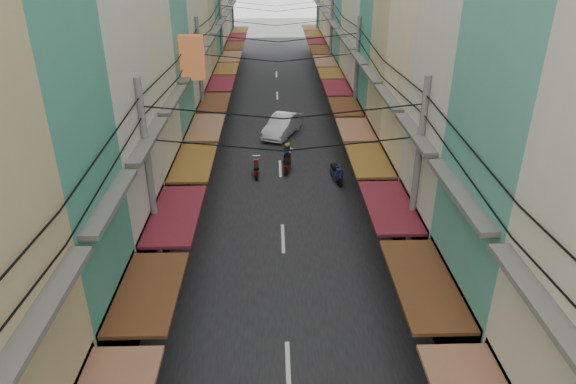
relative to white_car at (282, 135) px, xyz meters
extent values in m
plane|color=slate|center=(-0.23, -19.90, 0.00)|extent=(160.00, 160.00, 0.00)
cube|color=black|center=(-0.23, 0.10, 0.01)|extent=(10.00, 80.00, 0.02)
cube|color=slate|center=(-6.73, 0.10, 0.03)|extent=(3.00, 80.00, 0.06)
cube|color=slate|center=(6.27, 0.10, 0.03)|extent=(3.00, 80.00, 0.06)
cube|color=#595651|center=(-4.98, -26.17, 6.00)|extent=(0.50, 4.23, 0.15)
cube|color=black|center=(-5.83, -21.67, 1.60)|extent=(1.20, 4.13, 3.20)
cube|color=#542E18|center=(-4.33, -21.67, 3.00)|extent=(1.80, 3.96, 0.12)
cube|color=#595651|center=(-4.98, -21.67, 6.00)|extent=(0.50, 3.87, 0.15)
cube|color=beige|center=(-8.23, -16.95, 10.47)|extent=(6.00, 5.14, 20.93)
cube|color=black|center=(-5.83, -16.95, 1.60)|extent=(1.20, 4.94, 3.20)
cube|color=maroon|center=(-4.33, -16.95, 3.00)|extent=(1.80, 4.73, 0.12)
cube|color=#595651|center=(-4.98, -16.95, 6.00)|extent=(0.50, 4.63, 0.15)
cube|color=beige|center=(-8.23, -11.90, 8.72)|extent=(6.00, 4.95, 17.43)
cube|color=black|center=(-5.83, -11.90, 1.60)|extent=(1.20, 4.75, 3.20)
cube|color=brown|center=(-4.33, -11.90, 3.00)|extent=(1.80, 4.56, 0.12)
cube|color=#595651|center=(-4.98, -11.90, 6.00)|extent=(0.50, 4.46, 0.15)
cube|color=teal|center=(-8.23, -6.93, 8.16)|extent=(6.00, 4.99, 16.32)
cube|color=black|center=(-5.83, -6.93, 1.60)|extent=(1.20, 4.80, 3.20)
cube|color=brown|center=(-4.33, -6.93, 3.00)|extent=(1.80, 4.60, 0.12)
cube|color=#595651|center=(-4.98, -6.93, 6.00)|extent=(0.50, 4.50, 0.15)
cube|color=black|center=(-5.83, -2.11, 1.60)|extent=(1.20, 4.46, 3.20)
cube|color=#542E18|center=(-4.33, -2.11, 3.00)|extent=(1.80, 4.27, 0.12)
cube|color=#595651|center=(-4.98, -2.11, 6.00)|extent=(0.50, 4.18, 0.15)
cube|color=black|center=(-5.83, 2.66, 1.60)|extent=(1.20, 4.70, 3.20)
cube|color=maroon|center=(-4.33, 2.66, 3.00)|extent=(1.80, 4.50, 0.12)
cube|color=#595651|center=(-4.98, 2.66, 6.00)|extent=(0.50, 4.40, 0.15)
cube|color=black|center=(-5.83, 7.37, 1.60)|extent=(1.20, 4.34, 3.20)
cube|color=brown|center=(-4.33, 7.37, 3.00)|extent=(1.80, 4.16, 0.12)
cube|color=#595651|center=(-4.98, 7.37, 6.00)|extent=(0.50, 4.07, 0.15)
cube|color=black|center=(-5.83, 12.23, 1.60)|extent=(1.20, 4.99, 3.20)
cube|color=brown|center=(-4.33, 12.23, 3.00)|extent=(1.80, 4.78, 0.12)
cube|color=#595651|center=(-4.98, 12.23, 6.00)|extent=(0.50, 4.68, 0.15)
cube|color=black|center=(-5.83, 17.30, 1.60)|extent=(1.20, 4.74, 3.20)
cube|color=#542E18|center=(-4.33, 17.30, 3.00)|extent=(1.80, 4.55, 0.12)
cube|color=#595651|center=(-4.98, 17.30, 6.00)|extent=(0.50, 4.45, 0.15)
cube|color=black|center=(-5.83, 22.24, 1.60)|extent=(1.20, 4.76, 3.20)
cube|color=maroon|center=(-4.33, 22.24, 3.00)|extent=(1.80, 4.56, 0.12)
cube|color=#595651|center=(-4.98, 22.24, 6.00)|extent=(0.50, 4.46, 0.15)
cube|color=black|center=(-5.83, 27.24, 1.60)|extent=(1.20, 4.84, 3.20)
cube|color=brown|center=(-4.33, 27.24, 3.00)|extent=(1.80, 4.64, 0.12)
cube|color=#595651|center=(-4.98, 27.24, 6.00)|extent=(0.50, 4.54, 0.15)
cube|color=#5D2D15|center=(-4.63, -7.90, 7.00)|extent=(1.20, 0.40, 2.20)
cube|color=#595651|center=(4.52, -26.45, 6.00)|extent=(0.50, 4.48, 0.15)
cube|color=black|center=(5.37, -21.45, 1.60)|extent=(1.20, 4.83, 3.20)
cube|color=#542E18|center=(3.87, -21.45, 3.00)|extent=(1.80, 4.63, 0.12)
cube|color=#595651|center=(4.52, -21.45, 6.00)|extent=(0.50, 4.53, 0.15)
cube|color=black|center=(5.37, -16.54, 1.60)|extent=(1.20, 4.60, 3.20)
cube|color=maroon|center=(3.87, -16.54, 3.00)|extent=(1.80, 4.41, 0.12)
cube|color=#595651|center=(4.52, -16.54, 6.00)|extent=(0.50, 4.31, 0.15)
cube|color=black|center=(5.37, -11.88, 1.60)|extent=(1.20, 4.34, 3.20)
cube|color=brown|center=(3.87, -11.88, 3.00)|extent=(1.80, 4.16, 0.12)
cube|color=#595651|center=(4.52, -11.88, 6.00)|extent=(0.50, 4.07, 0.15)
cube|color=tan|center=(7.77, -7.56, 7.06)|extent=(6.00, 4.12, 14.13)
cube|color=black|center=(5.37, -7.56, 1.60)|extent=(1.20, 3.96, 3.20)
cube|color=brown|center=(3.87, -7.56, 3.00)|extent=(1.80, 3.79, 0.12)
cube|color=#595651|center=(4.52, -7.56, 6.00)|extent=(0.50, 3.71, 0.15)
cube|color=#3E8873|center=(7.77, -3.29, 8.84)|extent=(6.00, 4.40, 17.68)
cube|color=black|center=(5.37, -3.29, 1.60)|extent=(1.20, 4.23, 3.20)
cube|color=#542E18|center=(3.87, -3.29, 3.00)|extent=(1.80, 4.05, 0.12)
cube|color=#595651|center=(4.52, -3.29, 6.00)|extent=(0.50, 3.96, 0.15)
cube|color=black|center=(5.37, 1.23, 1.60)|extent=(1.20, 4.45, 3.20)
cube|color=maroon|center=(3.87, 1.23, 3.00)|extent=(1.80, 4.26, 0.12)
cube|color=#595651|center=(4.52, 1.23, 6.00)|extent=(0.50, 4.17, 0.15)
cube|color=black|center=(5.37, 5.54, 1.60)|extent=(1.20, 3.84, 3.20)
cube|color=brown|center=(3.87, 5.54, 3.00)|extent=(1.80, 3.68, 0.12)
cube|color=#595651|center=(4.52, 5.54, 6.00)|extent=(0.50, 3.60, 0.15)
cube|color=black|center=(5.37, 10.05, 1.60)|extent=(1.20, 4.81, 3.20)
cube|color=brown|center=(3.87, 10.05, 3.00)|extent=(1.80, 4.61, 0.12)
cube|color=#595651|center=(4.52, 10.05, 6.00)|extent=(0.50, 4.51, 0.15)
cube|color=black|center=(5.37, 15.05, 1.60)|extent=(1.20, 4.80, 3.20)
cube|color=#542E18|center=(3.87, 15.05, 3.00)|extent=(1.80, 4.60, 0.12)
cube|color=#595651|center=(4.52, 15.05, 6.00)|extent=(0.50, 4.50, 0.15)
cube|color=black|center=(5.37, 19.71, 1.60)|extent=(1.20, 4.15, 3.20)
cube|color=maroon|center=(3.87, 19.71, 3.00)|extent=(1.80, 3.97, 0.12)
cube|color=#595651|center=(4.52, 19.71, 6.00)|extent=(0.50, 3.89, 0.15)
cube|color=black|center=(5.37, 24.04, 1.60)|extent=(1.20, 4.16, 3.20)
cube|color=brown|center=(3.87, 24.04, 3.00)|extent=(1.80, 3.99, 0.12)
cube|color=#595651|center=(4.52, 24.04, 6.00)|extent=(0.50, 3.90, 0.15)
cube|color=black|center=(5.37, 28.64, 1.60)|extent=(1.20, 4.68, 3.20)
cube|color=brown|center=(3.87, 28.64, 3.00)|extent=(1.80, 4.49, 0.12)
cube|color=#595651|center=(4.52, 28.64, 6.00)|extent=(0.50, 4.39, 0.15)
cylinder|color=slate|center=(-5.13, -16.90, 4.10)|extent=(0.26, 0.26, 8.20)
cylinder|color=slate|center=(4.67, -16.90, 4.10)|extent=(0.26, 0.26, 8.20)
cylinder|color=slate|center=(-5.13, -1.90, 4.10)|extent=(0.26, 0.26, 8.20)
cylinder|color=slate|center=(4.67, -1.90, 4.10)|extent=(0.26, 0.26, 8.20)
cylinder|color=slate|center=(-5.13, 13.10, 4.10)|extent=(0.26, 0.26, 8.20)
cylinder|color=slate|center=(4.67, 13.10, 4.10)|extent=(0.26, 0.26, 8.20)
cylinder|color=slate|center=(-5.13, 28.10, 4.10)|extent=(0.26, 0.26, 8.20)
cylinder|color=slate|center=(4.67, 28.10, 4.10)|extent=(0.26, 0.26, 8.20)
imported|color=white|center=(0.00, 0.00, 0.00)|extent=(5.44, 3.72, 1.79)
imported|color=black|center=(6.99, -20.83, 0.00)|extent=(1.82, 0.99, 1.19)
cylinder|color=black|center=(0.17, -5.57, 0.27)|extent=(0.10, 0.54, 0.54)
cylinder|color=black|center=(0.17, -6.93, 0.27)|extent=(0.10, 0.54, 0.54)
cube|color=maroon|center=(0.17, -6.25, 0.44)|extent=(0.36, 1.20, 0.29)
cube|color=black|center=(0.17, -6.51, 0.75)|extent=(0.33, 0.58, 0.19)
cube|color=maroon|center=(0.17, -5.67, 0.68)|extent=(0.31, 0.29, 0.58)
imported|color=#202F4C|center=(0.17, -6.25, 0.58)|extent=(0.55, 0.39, 1.39)
sphere|color=yellow|center=(0.17, -6.25, 1.62)|extent=(0.29, 0.29, 0.29)
cylinder|color=black|center=(2.89, -7.05, 0.29)|extent=(0.11, 0.57, 0.57)
cylinder|color=black|center=(2.89, -8.48, 0.29)|extent=(0.11, 0.57, 0.57)
cube|color=navy|center=(2.89, -7.76, 0.46)|extent=(0.37, 1.26, 0.31)
cube|color=black|center=(2.89, -8.04, 0.79)|extent=(0.35, 0.60, 0.20)
cube|color=navy|center=(2.89, -7.16, 0.71)|extent=(0.33, 0.31, 0.60)
cylinder|color=black|center=(-1.62, -6.32, 0.24)|extent=(0.09, 0.47, 0.47)
cylinder|color=black|center=(-1.62, -7.50, 0.24)|extent=(0.09, 0.47, 0.47)
cube|color=maroon|center=(-1.62, -6.91, 0.38)|extent=(0.31, 1.04, 0.25)
cube|color=black|center=(-1.62, -7.13, 0.65)|extent=(0.29, 0.50, 0.16)
cube|color=maroon|center=(-1.62, -6.41, 0.59)|extent=(0.27, 0.25, 0.50)
cylinder|color=black|center=(6.25, -22.24, 0.28)|extent=(0.11, 0.56, 0.56)
cube|color=black|center=(6.25, -22.94, 0.45)|extent=(0.36, 1.23, 0.30)
cube|color=black|center=(6.25, -23.21, 0.77)|extent=(0.34, 0.59, 0.19)
cube|color=black|center=(6.25, -22.35, 0.70)|extent=(0.32, 0.30, 0.59)
cylinder|color=black|center=(6.04, -21.08, 0.26)|extent=(0.10, 0.52, 0.52)
cylinder|color=black|center=(6.04, -22.38, 0.26)|extent=(0.10, 0.52, 0.52)
cube|color=gray|center=(6.04, -21.73, 0.42)|extent=(0.34, 1.15, 0.28)
cube|color=black|center=(6.04, -21.98, 0.72)|extent=(0.32, 0.55, 0.18)
cube|color=gray|center=(6.04, -21.18, 0.65)|extent=(0.30, 0.28, 0.55)
cylinder|color=black|center=(6.29, -19.86, 0.26)|extent=(0.10, 0.53, 0.53)
cylinder|color=black|center=(6.29, -21.18, 0.26)|extent=(0.10, 0.53, 0.53)
cube|color=gray|center=(6.29, -20.52, 0.43)|extent=(0.35, 1.17, 0.28)
cube|color=black|center=(6.29, -20.78, 0.73)|extent=(0.33, 0.56, 0.18)
cube|color=gray|center=(6.29, -19.96, 0.66)|extent=(0.30, 0.28, 0.56)
cylinder|color=black|center=(-6.55, -14.19, 0.24)|extent=(0.09, 0.49, 0.49)
cylinder|color=black|center=(-6.55, -15.41, 0.24)|extent=(0.09, 0.49, 0.49)
cube|color=gray|center=(-6.55, -14.80, 0.40)|extent=(0.32, 1.08, 0.26)
cube|color=black|center=(-6.55, -15.04, 0.68)|extent=(0.30, 0.52, 0.17)
cube|color=gray|center=(-6.55, -14.28, 0.61)|extent=(0.28, 0.26, 0.52)
imported|color=#202F4C|center=(-6.17, -16.16, 0.98)|extent=(1.21, 0.86, 1.96)
imported|color=black|center=(-5.61, -6.97, 1.04)|extent=(1.10, 0.65, 2.09)
cone|color=#461C27|center=(5.60, -23.74, 2.06)|extent=(2.20, 2.20, 0.53)
camera|label=1|loc=(-0.59, -34.03, 12.29)|focal=32.00mm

